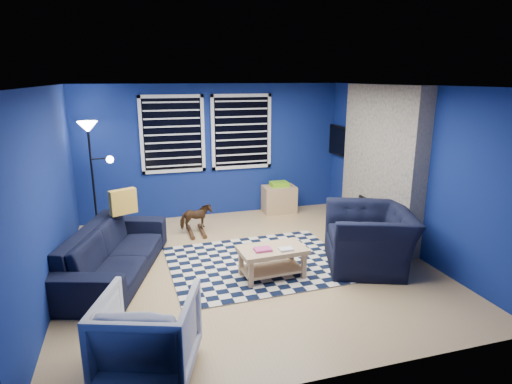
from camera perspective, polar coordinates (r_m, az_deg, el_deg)
The scene contains 18 objects.
floor at distance 6.22m, azimuth -0.98°, elevation -9.71°, with size 5.00×5.00×0.00m, color tan.
ceiling at distance 5.65m, azimuth -1.09°, elevation 13.97°, with size 5.00×5.00×0.00m, color white.
wall_back at distance 8.20m, azimuth -5.72°, elevation 5.45°, with size 5.00×5.00×0.00m, color navy.
wall_left at distance 5.70m, azimuth -26.03°, elevation -0.27°, with size 5.00×5.00×0.00m, color navy.
wall_right at distance 6.89m, azimuth 19.45°, elevation 2.84°, with size 5.00×5.00×0.00m, color navy.
fireplace at distance 7.23m, azimuth 16.21°, elevation 3.20°, with size 0.65×2.00×2.50m.
window_left at distance 8.01m, azimuth -11.05°, elevation 7.55°, with size 1.17×0.06×1.42m.
window_right at distance 8.23m, azimuth -1.94°, elevation 8.01°, with size 1.17×0.06×1.42m.
tv at distance 8.52m, azimuth 11.41°, elevation 6.60°, with size 0.07×1.00×0.58m.
rug at distance 6.27m, azimuth 0.29°, elevation -9.45°, with size 2.50×2.00×0.02m, color black.
sofa at distance 6.11m, azimuth -18.37°, elevation -7.58°, with size 0.90×2.30×0.67m, color black.
armchair_big at distance 6.27m, azimuth 14.84°, elevation -5.94°, with size 1.11×1.27×0.83m, color black.
armchair_bent at distance 4.14m, azimuth -14.21°, elevation -17.88°, with size 0.83×0.85×0.77m, color gray.
rocking_horse at distance 7.38m, azimuth -8.02°, elevation -3.36°, with size 0.53×0.24×0.45m, color #432A15.
coffee_table at distance 5.75m, azimuth 2.17°, elevation -8.54°, with size 0.91×0.57×0.44m.
cabinet at distance 8.50m, azimuth 3.09°, elevation -0.90°, with size 0.65×0.44×0.62m.
floor_lamp at distance 7.55m, azimuth -21.20°, elevation 6.16°, with size 0.52×0.32×1.92m.
throw_pillow at distance 6.52m, azimuth -17.30°, elevation -1.25°, with size 0.39×0.12×0.37m, color yellow.
Camera 1 is at (-1.50, -5.45, 2.60)m, focal length 30.00 mm.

